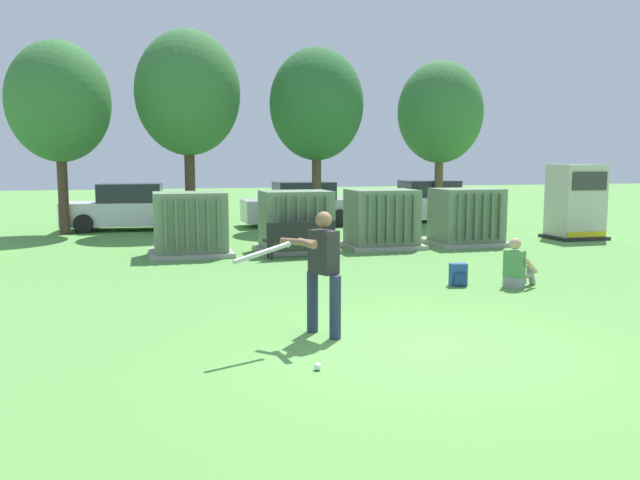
{
  "coord_description": "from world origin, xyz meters",
  "views": [
    {
      "loc": [
        -3.5,
        -7.69,
        2.45
      ],
      "look_at": [
        -0.45,
        3.5,
        1.0
      ],
      "focal_mm": 36.32,
      "sensor_mm": 36.0,
      "label": 1
    }
  ],
  "objects_px": {
    "park_bench": "(300,236)",
    "sports_ball": "(317,367)",
    "transformer_east": "(466,218)",
    "transformer_west": "(190,225)",
    "parked_car_leftmost": "(128,208)",
    "parked_car_right_of_center": "(426,202)",
    "generator_enclosure": "(576,202)",
    "parked_car_left_of_center": "(301,205)",
    "backpack": "(458,275)",
    "transformer_mid_west": "(296,222)",
    "seated_spectator": "(517,268)",
    "batter": "(321,267)",
    "transformer_mid_east": "(382,220)"
  },
  "relations": [
    {
      "from": "parked_car_leftmost",
      "to": "transformer_mid_west",
      "type": "bearing_deg",
      "value": -56.36
    },
    {
      "from": "batter",
      "to": "transformer_mid_east",
      "type": "bearing_deg",
      "value": 64.15
    },
    {
      "from": "transformer_mid_west",
      "to": "parked_car_right_of_center",
      "type": "relative_size",
      "value": 0.49
    },
    {
      "from": "sports_ball",
      "to": "backpack",
      "type": "relative_size",
      "value": 0.2
    },
    {
      "from": "transformer_east",
      "to": "parked_car_left_of_center",
      "type": "distance_m",
      "value": 7.32
    },
    {
      "from": "parked_car_right_of_center",
      "to": "batter",
      "type": "bearing_deg",
      "value": -119.27
    },
    {
      "from": "transformer_mid_west",
      "to": "transformer_east",
      "type": "xyz_separation_m",
      "value": [
        5.03,
        -0.0,
        0.0
      ]
    },
    {
      "from": "parked_car_left_of_center",
      "to": "parked_car_right_of_center",
      "type": "distance_m",
      "value": 5.2
    },
    {
      "from": "sports_ball",
      "to": "parked_car_right_of_center",
      "type": "distance_m",
      "value": 18.8
    },
    {
      "from": "parked_car_right_of_center",
      "to": "sports_ball",
      "type": "bearing_deg",
      "value": -118.28
    },
    {
      "from": "transformer_east",
      "to": "transformer_west",
      "type": "bearing_deg",
      "value": -179.75
    },
    {
      "from": "transformer_west",
      "to": "parked_car_leftmost",
      "type": "xyz_separation_m",
      "value": [
        -1.67,
        6.73,
        -0.04
      ]
    },
    {
      "from": "park_bench",
      "to": "sports_ball",
      "type": "xyz_separation_m",
      "value": [
        -1.84,
        -8.56,
        -0.49
      ]
    },
    {
      "from": "seated_spectator",
      "to": "parked_car_left_of_center",
      "type": "xyz_separation_m",
      "value": [
        -1.3,
        12.41,
        0.38
      ]
    },
    {
      "from": "sports_ball",
      "to": "generator_enclosure",
      "type": "bearing_deg",
      "value": 42.7
    },
    {
      "from": "backpack",
      "to": "parked_car_left_of_center",
      "type": "distance_m",
      "value": 12.04
    },
    {
      "from": "park_bench",
      "to": "sports_ball",
      "type": "distance_m",
      "value": 8.77
    },
    {
      "from": "transformer_east",
      "to": "sports_ball",
      "type": "distance_m",
      "value": 12.0
    },
    {
      "from": "batter",
      "to": "parked_car_left_of_center",
      "type": "distance_m",
      "value": 15.16
    },
    {
      "from": "transformer_west",
      "to": "sports_ball",
      "type": "relative_size",
      "value": 23.33
    },
    {
      "from": "transformer_mid_west",
      "to": "generator_enclosure",
      "type": "xyz_separation_m",
      "value": [
        8.98,
        0.43,
        0.35
      ]
    },
    {
      "from": "seated_spectator",
      "to": "parked_car_left_of_center",
      "type": "distance_m",
      "value": 12.48
    },
    {
      "from": "transformer_west",
      "to": "parked_car_left_of_center",
      "type": "height_order",
      "value": "same"
    },
    {
      "from": "sports_ball",
      "to": "park_bench",
      "type": "bearing_deg",
      "value": 77.84
    },
    {
      "from": "seated_spectator",
      "to": "parked_car_right_of_center",
      "type": "xyz_separation_m",
      "value": [
        3.89,
        12.73,
        0.38
      ]
    },
    {
      "from": "transformer_east",
      "to": "seated_spectator",
      "type": "distance_m",
      "value": 6.23
    },
    {
      "from": "backpack",
      "to": "parked_car_right_of_center",
      "type": "height_order",
      "value": "parked_car_right_of_center"
    },
    {
      "from": "batter",
      "to": "parked_car_left_of_center",
      "type": "relative_size",
      "value": 0.41
    },
    {
      "from": "transformer_east",
      "to": "seated_spectator",
      "type": "bearing_deg",
      "value": -108.96
    },
    {
      "from": "park_bench",
      "to": "parked_car_left_of_center",
      "type": "relative_size",
      "value": 0.44
    },
    {
      "from": "transformer_west",
      "to": "sports_ball",
      "type": "height_order",
      "value": "transformer_west"
    },
    {
      "from": "parked_car_right_of_center",
      "to": "park_bench",
      "type": "bearing_deg",
      "value": -131.46
    },
    {
      "from": "generator_enclosure",
      "to": "parked_car_left_of_center",
      "type": "xyz_separation_m",
      "value": [
        -7.27,
        6.1,
        -0.38
      ]
    },
    {
      "from": "backpack",
      "to": "batter",
      "type": "bearing_deg",
      "value": -141.91
    },
    {
      "from": "transformer_west",
      "to": "park_bench",
      "type": "distance_m",
      "value": 2.86
    },
    {
      "from": "transformer_west",
      "to": "backpack",
      "type": "xyz_separation_m",
      "value": [
        4.74,
        -5.47,
        -0.57
      ]
    },
    {
      "from": "transformer_mid_east",
      "to": "backpack",
      "type": "height_order",
      "value": "transformer_mid_east"
    },
    {
      "from": "parked_car_leftmost",
      "to": "parked_car_right_of_center",
      "type": "bearing_deg",
      "value": 0.8
    },
    {
      "from": "park_bench",
      "to": "sports_ball",
      "type": "height_order",
      "value": "park_bench"
    },
    {
      "from": "transformer_mid_east",
      "to": "sports_ball",
      "type": "height_order",
      "value": "transformer_mid_east"
    },
    {
      "from": "transformer_mid_east",
      "to": "parked_car_left_of_center",
      "type": "bearing_deg",
      "value": 96.59
    },
    {
      "from": "generator_enclosure",
      "to": "parked_car_leftmost",
      "type": "bearing_deg",
      "value": 155.0
    },
    {
      "from": "sports_ball",
      "to": "backpack",
      "type": "distance_m",
      "value": 5.77
    },
    {
      "from": "transformer_west",
      "to": "seated_spectator",
      "type": "distance_m",
      "value": 8.24
    },
    {
      "from": "backpack",
      "to": "park_bench",
      "type": "bearing_deg",
      "value": 115.92
    },
    {
      "from": "sports_ball",
      "to": "parked_car_left_of_center",
      "type": "height_order",
      "value": "parked_car_left_of_center"
    },
    {
      "from": "backpack",
      "to": "parked_car_left_of_center",
      "type": "xyz_separation_m",
      "value": [
        -0.25,
        12.03,
        0.54
      ]
    },
    {
      "from": "seated_spectator",
      "to": "parked_car_right_of_center",
      "type": "bearing_deg",
      "value": 73.0
    },
    {
      "from": "transformer_mid_west",
      "to": "transformer_east",
      "type": "relative_size",
      "value": 1.0
    },
    {
      "from": "generator_enclosure",
      "to": "parked_car_leftmost",
      "type": "distance_m",
      "value": 14.82
    }
  ]
}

